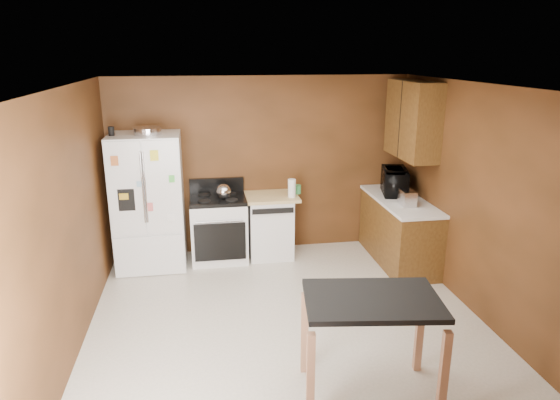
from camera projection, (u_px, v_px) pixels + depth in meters
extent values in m
plane|color=beige|center=(288.00, 325.00, 5.33)|extent=(4.50, 4.50, 0.00)
plane|color=white|center=(290.00, 87.00, 4.61)|extent=(4.50, 4.50, 0.00)
plane|color=brown|center=(261.00, 166.00, 7.10)|extent=(4.20, 0.00, 4.20)
plane|color=brown|center=(359.00, 337.00, 2.85)|extent=(4.20, 0.00, 4.20)
plane|color=brown|center=(68.00, 226.00, 4.65)|extent=(0.00, 4.50, 4.50)
plane|color=brown|center=(483.00, 205.00, 5.30)|extent=(0.00, 4.50, 4.50)
cylinder|color=silver|center=(147.00, 131.00, 6.32)|extent=(0.35, 0.35, 0.09)
cylinder|color=black|center=(111.00, 131.00, 6.21)|extent=(0.08, 0.08, 0.11)
sphere|color=silver|center=(224.00, 192.00, 6.71)|extent=(0.20, 0.20, 0.20)
cylinder|color=white|center=(292.00, 188.00, 6.82)|extent=(0.14, 0.14, 0.25)
cylinder|color=#3EA155|center=(297.00, 189.00, 7.01)|extent=(0.13, 0.13, 0.12)
cube|color=silver|center=(407.00, 198.00, 6.43)|extent=(0.17, 0.27, 0.20)
imported|color=black|center=(394.00, 182.00, 6.94)|extent=(0.52, 0.66, 0.32)
cube|color=white|center=(149.00, 202.00, 6.61)|extent=(0.90, 0.75, 1.80)
cube|color=white|center=(126.00, 190.00, 6.13)|extent=(0.43, 0.02, 1.20)
cube|color=white|center=(163.00, 188.00, 6.20)|extent=(0.43, 0.02, 1.20)
cube|color=white|center=(150.00, 256.00, 6.42)|extent=(0.88, 0.02, 0.54)
cube|color=black|center=(126.00, 200.00, 6.16)|extent=(0.20, 0.01, 0.28)
cylinder|color=silver|center=(143.00, 188.00, 6.13)|extent=(0.02, 0.02, 0.90)
cylinder|color=silver|center=(145.00, 188.00, 6.13)|extent=(0.02, 0.02, 0.90)
cube|color=#C8662F|center=(114.00, 161.00, 5.98)|extent=(0.09, 0.00, 0.12)
cube|color=#FEF335|center=(154.00, 156.00, 6.04)|extent=(0.10, 0.00, 0.13)
cube|color=#4ECB48|center=(172.00, 179.00, 6.16)|extent=(0.07, 0.00, 0.09)
cube|color=gold|center=(124.00, 197.00, 6.12)|extent=(0.11, 0.00, 0.08)
cube|color=#DB6161|center=(150.00, 207.00, 6.21)|extent=(0.08, 0.00, 0.11)
cube|color=white|center=(171.00, 217.00, 6.29)|extent=(0.09, 0.00, 0.10)
cube|color=#8CB8D2|center=(140.00, 184.00, 6.11)|extent=(0.07, 0.00, 0.07)
cube|color=white|center=(219.00, 230.00, 6.93)|extent=(0.76, 0.65, 0.85)
cube|color=black|center=(218.00, 199.00, 6.80)|extent=(0.76, 0.65, 0.05)
cube|color=black|center=(217.00, 185.00, 7.04)|extent=(0.76, 0.06, 0.20)
cube|color=black|center=(220.00, 242.00, 6.63)|extent=(0.68, 0.02, 0.52)
cylinder|color=silver|center=(219.00, 222.00, 6.53)|extent=(0.62, 0.02, 0.02)
cylinder|color=black|center=(204.00, 194.00, 6.92)|extent=(0.17, 0.17, 0.02)
cylinder|color=black|center=(230.00, 193.00, 6.97)|extent=(0.17, 0.17, 0.02)
cylinder|color=black|center=(205.00, 201.00, 6.61)|extent=(0.17, 0.17, 0.02)
cylinder|color=black|center=(232.00, 200.00, 6.67)|extent=(0.17, 0.17, 0.02)
cube|color=white|center=(270.00, 227.00, 7.07)|extent=(0.60, 0.60, 0.85)
cube|color=black|center=(273.00, 211.00, 6.67)|extent=(0.56, 0.02, 0.07)
cube|color=tan|center=(270.00, 197.00, 6.94)|extent=(0.78, 0.62, 0.04)
cube|color=brown|center=(399.00, 232.00, 6.86)|extent=(0.60, 1.55, 0.86)
cube|color=white|center=(401.00, 200.00, 6.73)|extent=(0.63, 1.58, 0.04)
cube|color=brown|center=(413.00, 120.00, 6.53)|extent=(0.35, 1.05, 1.00)
cube|color=black|center=(400.00, 120.00, 6.51)|extent=(0.01, 0.01, 1.00)
cube|color=black|center=(372.00, 300.00, 4.03)|extent=(1.18, 0.87, 0.05)
cube|color=#A97252|center=(305.00, 333.00, 4.47)|extent=(0.07, 0.07, 0.78)
cube|color=#A97252|center=(420.00, 331.00, 4.49)|extent=(0.07, 0.07, 0.78)
cube|color=#A97252|center=(311.00, 378.00, 3.86)|extent=(0.07, 0.07, 0.78)
cube|color=#A97252|center=(444.00, 376.00, 3.88)|extent=(0.07, 0.07, 0.78)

